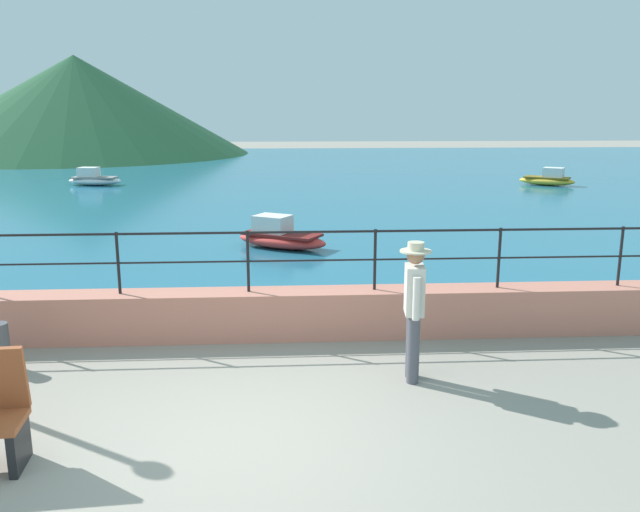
{
  "coord_description": "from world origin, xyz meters",
  "views": [
    {
      "loc": [
        0.49,
        -5.98,
        3.31
      ],
      "look_at": [
        1.07,
        3.7,
        1.1
      ],
      "focal_mm": 36.66,
      "sensor_mm": 36.0,
      "label": 1
    }
  ],
  "objects": [
    {
      "name": "boat_3",
      "position": [
        11.91,
        21.32,
        0.33
      ],
      "size": [
        2.42,
        2.01,
        0.76
      ],
      "color": "gold",
      "rests_on": "lake_water"
    },
    {
      "name": "boat_2",
      "position": [
        -7.52,
        22.53,
        0.33
      ],
      "size": [
        2.42,
        1.26,
        0.76
      ],
      "color": "white",
      "rests_on": "lake_water"
    },
    {
      "name": "boat_1",
      "position": [
        0.45,
        9.22,
        0.33
      ],
      "size": [
        2.44,
        1.95,
        0.76
      ],
      "color": "red",
      "rests_on": "lake_water"
    },
    {
      "name": "hill_main",
      "position": [
        -13.75,
        42.02,
        3.44
      ],
      "size": [
        24.05,
        24.05,
        6.88
      ],
      "primitive_type": "cone",
      "color": "#1E4C2D",
      "rests_on": "ground"
    },
    {
      "name": "bollard",
      "position": [
        -3.17,
        2.23,
        0.3
      ],
      "size": [
        0.24,
        0.24,
        0.6
      ],
      "primitive_type": "cylinder",
      "color": "#4C4C51",
      "rests_on": "ground"
    },
    {
      "name": "railing",
      "position": [
        0.0,
        3.2,
        1.32
      ],
      "size": [
        18.44,
        0.04,
        0.9
      ],
      "color": "black",
      "rests_on": "promenade_wall"
    },
    {
      "name": "person_walking",
      "position": [
        2.08,
        1.53,
        0.98
      ],
      "size": [
        0.38,
        0.57,
        1.75
      ],
      "color": "#4C4C56",
      "rests_on": "ground"
    },
    {
      "name": "ground_plane",
      "position": [
        0.0,
        0.0,
        0.0
      ],
      "size": [
        120.0,
        120.0,
        0.0
      ],
      "primitive_type": "plane",
      "color": "gray"
    },
    {
      "name": "promenade_wall",
      "position": [
        0.0,
        3.2,
        0.35
      ],
      "size": [
        20.0,
        0.56,
        0.7
      ],
      "primitive_type": "cube",
      "color": "tan",
      "rests_on": "ground"
    },
    {
      "name": "lake_water",
      "position": [
        0.0,
        25.84,
        0.03
      ],
      "size": [
        64.0,
        44.32,
        0.06
      ],
      "primitive_type": "cube",
      "color": "#236B89",
      "rests_on": "ground"
    }
  ]
}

